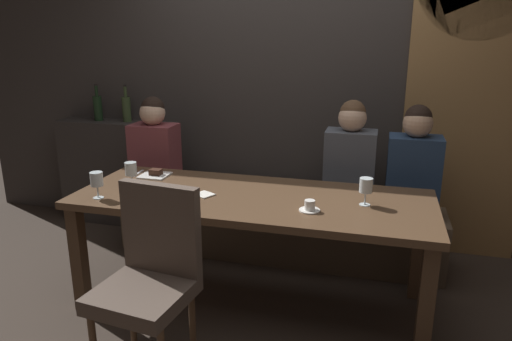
% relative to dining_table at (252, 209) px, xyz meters
% --- Properties ---
extents(ground, '(9.00, 9.00, 0.00)m').
position_rel_dining_table_xyz_m(ground, '(0.00, 0.00, -0.65)').
color(ground, '#382D26').
extents(back_wall_tiled, '(6.00, 0.12, 3.00)m').
position_rel_dining_table_xyz_m(back_wall_tiled, '(0.00, 1.22, 0.85)').
color(back_wall_tiled, '#383330').
rests_on(back_wall_tiled, ground).
extents(arched_door, '(0.90, 0.05, 2.55)m').
position_rel_dining_table_xyz_m(arched_door, '(1.35, 1.15, 0.71)').
color(arched_door, olive).
rests_on(arched_door, ground).
extents(back_counter, '(1.10, 0.28, 0.95)m').
position_rel_dining_table_xyz_m(back_counter, '(-1.55, 1.04, -0.18)').
color(back_counter, '#2F2B29').
rests_on(back_counter, ground).
extents(dining_table, '(2.20, 0.84, 0.74)m').
position_rel_dining_table_xyz_m(dining_table, '(0.00, 0.00, 0.00)').
color(dining_table, '#493422').
rests_on(dining_table, ground).
extents(banquette_bench, '(2.50, 0.44, 0.45)m').
position_rel_dining_table_xyz_m(banquette_bench, '(0.00, 0.70, -0.42)').
color(banquette_bench, '#4A3C2E').
rests_on(banquette_bench, ground).
extents(chair_near_side, '(0.49, 0.49, 0.98)m').
position_rel_dining_table_xyz_m(chair_near_side, '(-0.33, -0.72, -0.09)').
color(chair_near_side, brown).
rests_on(chair_near_side, ground).
extents(diner_redhead, '(0.36, 0.24, 0.78)m').
position_rel_dining_table_xyz_m(diner_redhead, '(-1.00, 0.69, 0.17)').
color(diner_redhead, brown).
rests_on(diner_redhead, banquette_bench).
extents(diner_bearded, '(0.36, 0.24, 0.81)m').
position_rel_dining_table_xyz_m(diner_bearded, '(0.54, 0.72, 0.18)').
color(diner_bearded, '#4C515B').
rests_on(diner_bearded, banquette_bench).
extents(diner_far_end, '(0.36, 0.24, 0.79)m').
position_rel_dining_table_xyz_m(diner_far_end, '(0.98, 0.70, 0.17)').
color(diner_far_end, navy).
rests_on(diner_far_end, banquette_bench).
extents(wine_bottle_dark_red, '(0.08, 0.08, 0.33)m').
position_rel_dining_table_xyz_m(wine_bottle_dark_red, '(-1.72, 1.04, 0.42)').
color(wine_bottle_dark_red, black).
rests_on(wine_bottle_dark_red, back_counter).
extents(wine_bottle_pale_label, '(0.08, 0.08, 0.33)m').
position_rel_dining_table_xyz_m(wine_bottle_pale_label, '(-1.44, 1.05, 0.42)').
color(wine_bottle_pale_label, '#384728').
rests_on(wine_bottle_pale_label, back_counter).
extents(wine_glass_far_right, '(0.08, 0.08, 0.16)m').
position_rel_dining_table_xyz_m(wine_glass_far_right, '(-0.89, -0.28, 0.20)').
color(wine_glass_far_right, silver).
rests_on(wine_glass_far_right, dining_table).
extents(wine_glass_center_front, '(0.08, 0.08, 0.16)m').
position_rel_dining_table_xyz_m(wine_glass_center_front, '(-0.81, -0.03, 0.20)').
color(wine_glass_center_front, silver).
rests_on(wine_glass_center_front, dining_table).
extents(wine_glass_near_left, '(0.08, 0.08, 0.16)m').
position_rel_dining_table_xyz_m(wine_glass_near_left, '(0.68, 0.01, 0.20)').
color(wine_glass_near_left, silver).
rests_on(wine_glass_near_left, dining_table).
extents(espresso_cup, '(0.12, 0.12, 0.06)m').
position_rel_dining_table_xyz_m(espresso_cup, '(0.38, -0.16, 0.11)').
color(espresso_cup, white).
rests_on(espresso_cup, dining_table).
extents(dessert_plate, '(0.19, 0.19, 0.05)m').
position_rel_dining_table_xyz_m(dessert_plate, '(-0.77, 0.23, 0.10)').
color(dessert_plate, white).
rests_on(dessert_plate, dining_table).
extents(fork_on_table, '(0.03, 0.17, 0.01)m').
position_rel_dining_table_xyz_m(fork_on_table, '(-0.91, 0.24, 0.09)').
color(fork_on_table, silver).
rests_on(fork_on_table, dining_table).
extents(folded_napkin, '(0.14, 0.14, 0.01)m').
position_rel_dining_table_xyz_m(folded_napkin, '(-0.29, -0.07, 0.09)').
color(folded_napkin, silver).
rests_on(folded_napkin, dining_table).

